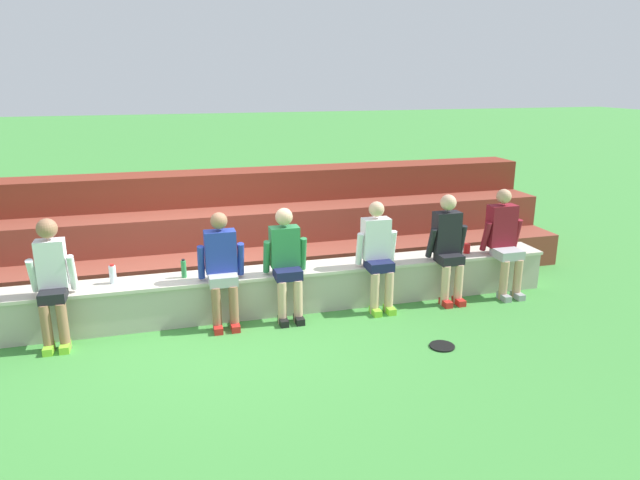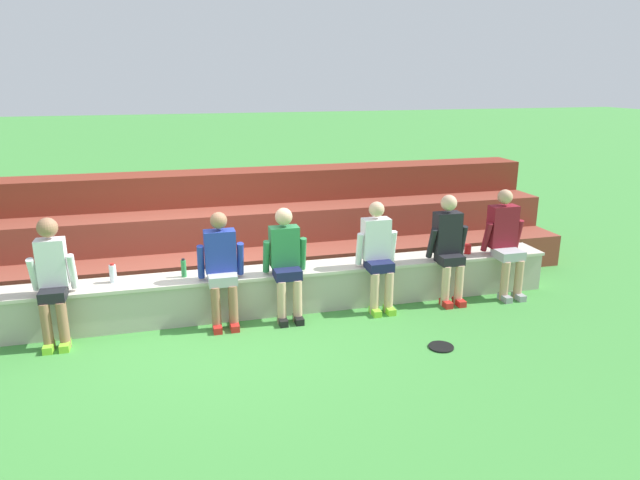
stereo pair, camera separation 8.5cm
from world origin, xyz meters
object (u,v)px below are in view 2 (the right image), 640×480
object	(u,v)px
person_center	(286,260)
person_right_of_center	(378,253)
person_rightmost_edge	(505,239)
plastic_cup_middle	(468,249)
water_bottle_mid_left	(113,273)
frisbee	(441,347)
person_far_left	(52,277)
person_left_of_center	(221,265)
person_far_right	(449,245)
water_bottle_near_right	(184,268)

from	to	relation	value
person_center	person_right_of_center	size ratio (longest dim) A/B	0.99
person_rightmost_edge	plastic_cup_middle	xyz separation A→B (m)	(-0.43, 0.22, -0.16)
plastic_cup_middle	water_bottle_mid_left	bearing A→B (deg)	179.22
person_center	frisbee	size ratio (longest dim) A/B	4.90
person_far_left	person_left_of_center	distance (m)	1.83
water_bottle_mid_left	frisbee	world-z (taller)	water_bottle_mid_left
water_bottle_mid_left	person_far_left	bearing A→B (deg)	-153.22
person_right_of_center	person_far_left	bearing A→B (deg)	179.85
person_far_right	frisbee	size ratio (longest dim) A/B	5.09
person_far_right	person_center	bearing A→B (deg)	179.39
person_far_left	person_left_of_center	bearing A→B (deg)	0.24
person_left_of_center	water_bottle_near_right	bearing A→B (deg)	147.39
person_center	person_rightmost_edge	xyz separation A→B (m)	(3.01, 0.01, 0.03)
person_rightmost_edge	plastic_cup_middle	distance (m)	0.51
person_left_of_center	person_rightmost_edge	size ratio (longest dim) A/B	0.95
person_far_right	person_far_left	bearing A→B (deg)	179.85
person_center	person_right_of_center	xyz separation A→B (m)	(1.18, -0.02, -0.00)
person_far_left	water_bottle_mid_left	bearing A→B (deg)	26.78
person_left_of_center	person_far_right	world-z (taller)	person_far_right
person_far_right	water_bottle_mid_left	size ratio (longest dim) A/B	6.04
person_far_right	water_bottle_near_right	world-z (taller)	person_far_right
person_far_left	person_rightmost_edge	distance (m)	5.62
person_left_of_center	person_center	distance (m)	0.77
person_left_of_center	person_far_right	bearing A→B (deg)	-0.39
person_rightmost_edge	person_center	bearing A→B (deg)	-179.78
person_left_of_center	person_center	bearing A→B (deg)	0.20
person_far_left	water_bottle_mid_left	distance (m)	0.68
water_bottle_mid_left	plastic_cup_middle	distance (m)	4.60
person_far_right	person_left_of_center	bearing A→B (deg)	179.61
person_left_of_center	water_bottle_mid_left	distance (m)	1.28
person_far_right	plastic_cup_middle	xyz separation A→B (m)	(0.43, 0.25, -0.16)
person_far_left	person_right_of_center	bearing A→B (deg)	-0.15
water_bottle_mid_left	plastic_cup_middle	size ratio (longest dim) A/B	1.81
person_left_of_center	water_bottle_near_right	distance (m)	0.52
person_far_left	person_far_right	xyz separation A→B (m)	(4.76, -0.01, 0.00)
plastic_cup_middle	frisbee	world-z (taller)	plastic_cup_middle
water_bottle_near_right	plastic_cup_middle	size ratio (longest dim) A/B	1.78
person_center	plastic_cup_middle	bearing A→B (deg)	5.04
person_left_of_center	frisbee	distance (m)	2.68
water_bottle_mid_left	plastic_cup_middle	world-z (taller)	water_bottle_mid_left
person_right_of_center	person_far_right	size ratio (longest dim) A/B	0.97
plastic_cup_middle	person_far_left	bearing A→B (deg)	-177.37
person_rightmost_edge	frisbee	distance (m)	2.15
person_left_of_center	plastic_cup_middle	size ratio (longest dim) A/B	10.55
person_far_left	plastic_cup_middle	size ratio (longest dim) A/B	10.94
person_left_of_center	water_bottle_near_right	world-z (taller)	person_left_of_center
water_bottle_mid_left	person_left_of_center	bearing A→B (deg)	-13.29
person_right_of_center	person_far_right	xyz separation A→B (m)	(0.98, -0.00, 0.02)
person_left_of_center	water_bottle_mid_left	world-z (taller)	person_left_of_center
person_far_right	person_rightmost_edge	size ratio (longest dim) A/B	0.99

